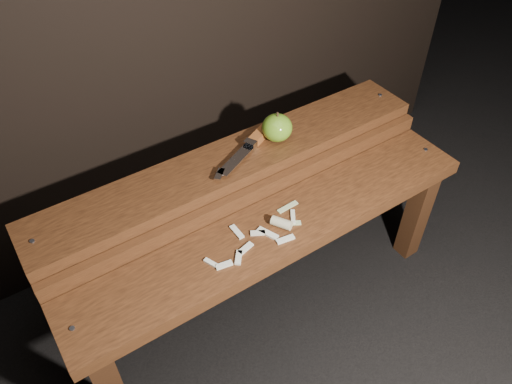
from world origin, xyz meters
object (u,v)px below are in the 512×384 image
bench_rear_tier (236,180)px  apple (277,128)px  knife (257,139)px  bench_front_tier (281,243)px

bench_rear_tier → apple: size_ratio=13.11×
apple → knife: (-0.06, 0.02, -0.03)m
bench_front_tier → knife: size_ratio=4.15×
knife → apple: bearing=-19.1°
bench_front_tier → bench_rear_tier: bench_rear_tier is taller
bench_rear_tier → knife: size_ratio=4.15×
bench_rear_tier → knife: bearing=15.3°
bench_front_tier → bench_rear_tier: (0.00, 0.23, 0.06)m
bench_front_tier → bench_rear_tier: 0.23m
bench_front_tier → knife: bearing=70.5°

